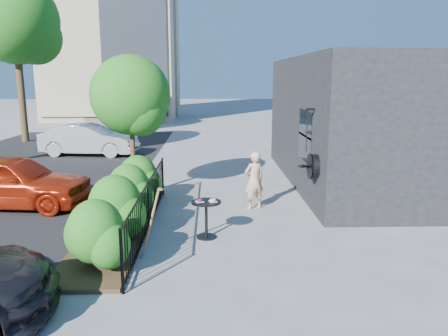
{
  "coord_description": "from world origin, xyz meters",
  "views": [
    {
      "loc": [
        -0.08,
        -9.44,
        3.39
      ],
      "look_at": [
        0.23,
        1.02,
        1.2
      ],
      "focal_mm": 35.0,
      "sensor_mm": 36.0,
      "label": 1
    }
  ],
  "objects_px": {
    "patio_tree": "(133,100)",
    "car_silver": "(89,140)",
    "woman": "(254,180)",
    "shovel": "(150,226)",
    "street_tree_far": "(16,26)",
    "car_red": "(11,181)",
    "cafe_table": "(206,213)"
  },
  "relations": [
    {
      "from": "cafe_table",
      "to": "shovel",
      "type": "relative_size",
      "value": 0.62
    },
    {
      "from": "car_red",
      "to": "car_silver",
      "type": "relative_size",
      "value": 0.98
    },
    {
      "from": "car_red",
      "to": "car_silver",
      "type": "distance_m",
      "value": 7.83
    },
    {
      "from": "street_tree_far",
      "to": "cafe_table",
      "type": "bearing_deg",
      "value": -56.12
    },
    {
      "from": "street_tree_far",
      "to": "shovel",
      "type": "distance_m",
      "value": 18.53
    },
    {
      "from": "street_tree_far",
      "to": "car_silver",
      "type": "bearing_deg",
      "value": -43.43
    },
    {
      "from": "cafe_table",
      "to": "car_silver",
      "type": "xyz_separation_m",
      "value": [
        -5.26,
        10.26,
        0.14
      ]
    },
    {
      "from": "street_tree_far",
      "to": "woman",
      "type": "bearing_deg",
      "value": -48.5
    },
    {
      "from": "street_tree_far",
      "to": "woman",
      "type": "xyz_separation_m",
      "value": [
        10.96,
        -12.39,
        -5.16
      ]
    },
    {
      "from": "woman",
      "to": "car_silver",
      "type": "bearing_deg",
      "value": -74.85
    },
    {
      "from": "cafe_table",
      "to": "car_red",
      "type": "height_order",
      "value": "car_red"
    },
    {
      "from": "patio_tree",
      "to": "street_tree_far",
      "type": "bearing_deg",
      "value": 124.51
    },
    {
      "from": "woman",
      "to": "shovel",
      "type": "xyz_separation_m",
      "value": [
        -2.28,
        -3.1,
        -0.14
      ]
    },
    {
      "from": "street_tree_far",
      "to": "cafe_table",
      "type": "relative_size",
      "value": 9.63
    },
    {
      "from": "patio_tree",
      "to": "car_silver",
      "type": "relative_size",
      "value": 0.93
    },
    {
      "from": "shovel",
      "to": "car_red",
      "type": "relative_size",
      "value": 0.34
    },
    {
      "from": "woman",
      "to": "car_red",
      "type": "xyz_separation_m",
      "value": [
        -6.38,
        0.32,
        -0.05
      ]
    },
    {
      "from": "patio_tree",
      "to": "street_tree_far",
      "type": "xyz_separation_m",
      "value": [
        -7.7,
        11.2,
        3.15
      ]
    },
    {
      "from": "patio_tree",
      "to": "woman",
      "type": "relative_size",
      "value": 2.61
    },
    {
      "from": "patio_tree",
      "to": "cafe_table",
      "type": "relative_size",
      "value": 4.58
    },
    {
      "from": "car_red",
      "to": "patio_tree",
      "type": "bearing_deg",
      "value": -68.28
    },
    {
      "from": "cafe_table",
      "to": "car_silver",
      "type": "distance_m",
      "value": 11.53
    },
    {
      "from": "street_tree_far",
      "to": "shovel",
      "type": "bearing_deg",
      "value": -60.74
    },
    {
      "from": "woman",
      "to": "shovel",
      "type": "relative_size",
      "value": 1.08
    },
    {
      "from": "patio_tree",
      "to": "cafe_table",
      "type": "bearing_deg",
      "value": -58.31
    },
    {
      "from": "car_silver",
      "to": "car_red",
      "type": "bearing_deg",
      "value": -172.46
    },
    {
      "from": "patio_tree",
      "to": "shovel",
      "type": "xyz_separation_m",
      "value": [
        0.98,
        -4.29,
        -2.15
      ]
    },
    {
      "from": "patio_tree",
      "to": "car_red",
      "type": "xyz_separation_m",
      "value": [
        -3.12,
        -0.87,
        -2.06
      ]
    },
    {
      "from": "car_silver",
      "to": "street_tree_far",
      "type": "bearing_deg",
      "value": 53.38
    },
    {
      "from": "woman",
      "to": "car_red",
      "type": "bearing_deg",
      "value": -26.2
    },
    {
      "from": "street_tree_far",
      "to": "shovel",
      "type": "xyz_separation_m",
      "value": [
        8.68,
        -15.49,
        -5.3
      ]
    },
    {
      "from": "car_red",
      "to": "shovel",
      "type": "bearing_deg",
      "value": -123.77
    }
  ]
}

